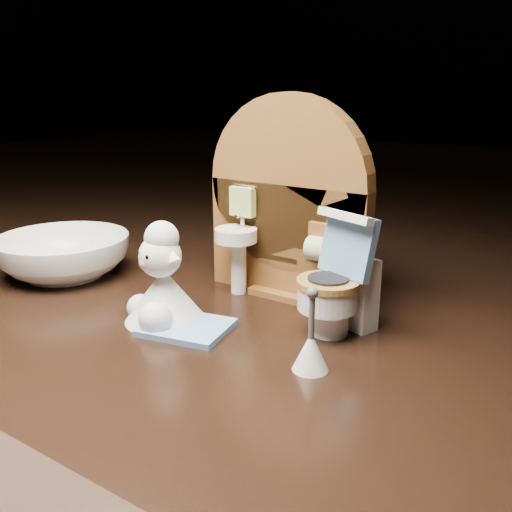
% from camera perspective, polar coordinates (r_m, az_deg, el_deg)
% --- Properties ---
extents(backdrop_panel, '(0.13, 0.05, 0.15)m').
position_cam_1_polar(backdrop_panel, '(0.42, 3.08, 4.56)').
color(backdrop_panel, brown).
rests_on(backdrop_panel, ground).
extents(toy_toilet, '(0.05, 0.06, 0.08)m').
position_cam_1_polar(toy_toilet, '(0.37, 8.36, -3.26)').
color(toy_toilet, white).
rests_on(toy_toilet, ground).
extents(bath_mat, '(0.06, 0.05, 0.00)m').
position_cam_1_polar(bath_mat, '(0.38, -6.90, -7.12)').
color(bath_mat, '#6A97C9').
rests_on(bath_mat, ground).
extents(toilet_brush, '(0.02, 0.02, 0.05)m').
position_cam_1_polar(toilet_brush, '(0.33, 5.50, -9.20)').
color(toilet_brush, white).
rests_on(toilet_brush, ground).
extents(plush_lamb, '(0.06, 0.06, 0.07)m').
position_cam_1_polar(plush_lamb, '(0.39, -9.38, -3.06)').
color(plush_lamb, silver).
rests_on(plush_lamb, ground).
extents(ceramic_bowl, '(0.12, 0.12, 0.03)m').
position_cam_1_polar(ceramic_bowl, '(0.51, -18.67, -0.00)').
color(ceramic_bowl, white).
rests_on(ceramic_bowl, ground).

